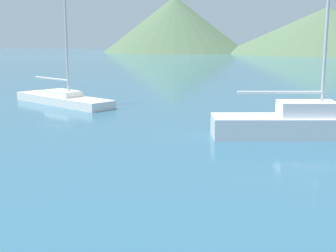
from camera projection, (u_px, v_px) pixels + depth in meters
name	position (u px, v px, depth m)	size (l,w,h in m)	color
sailboat_inner	(63.00, 98.00, 25.84)	(6.86, 4.95, 7.95)	white
sailboat_middle	(307.00, 123.00, 17.52)	(7.25, 3.11, 10.24)	silver
hill_west	(175.00, 24.00, 102.87)	(31.63, 31.63, 11.92)	#4C6647
hill_central	(327.00, 30.00, 96.53)	(42.12, 42.12, 9.35)	#4C6647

